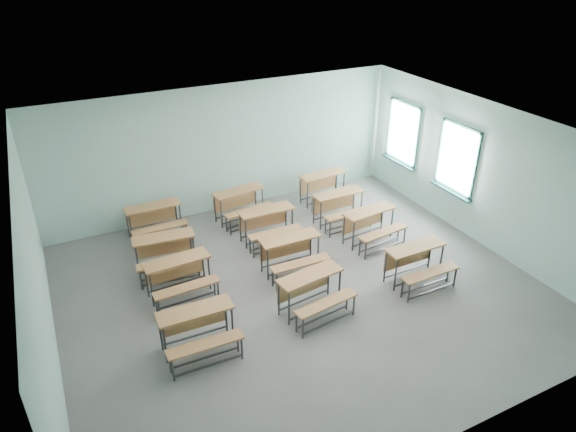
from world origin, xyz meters
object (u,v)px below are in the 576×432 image
object	(u,v)px
desk_unit_r1c2	(372,222)
desk_unit_r3c0	(155,217)
desk_unit_r2c1	(268,221)
desk_unit_r2c2	(340,204)
desk_unit_r0c1	(313,289)
desk_unit_r0c0	(198,326)
desk_unit_r2c0	(165,250)
desk_unit_r3c1	(241,201)
desk_unit_r1c0	(180,273)
desk_unit_r0c2	(418,260)
desk_unit_r3c2	(325,184)
desk_unit_r1c1	(292,250)

from	to	relation	value
desk_unit_r1c2	desk_unit_r3c0	bearing A→B (deg)	144.38
desk_unit_r1c2	desk_unit_r2c1	world-z (taller)	same
desk_unit_r2c2	desk_unit_r0c1	bearing A→B (deg)	-130.21
desk_unit_r0c0	desk_unit_r2c0	world-z (taller)	same
desk_unit_r2c1	desk_unit_r3c0	world-z (taller)	same
desk_unit_r2c2	desk_unit_r3c1	size ratio (longest dim) A/B	0.93
desk_unit_r1c0	desk_unit_r2c1	size ratio (longest dim) A/B	1.02
desk_unit_r0c2	desk_unit_r0c0	bearing A→B (deg)	178.98
desk_unit_r1c0	desk_unit_r0c1	bearing A→B (deg)	-39.93
desk_unit_r2c0	desk_unit_r0c1	bearing A→B (deg)	-44.56
desk_unit_r2c1	desk_unit_r3c2	size ratio (longest dim) A/B	0.96
desk_unit_r0c1	desk_unit_r2c0	xyz separation A→B (m)	(-2.07, 2.54, 0.00)
desk_unit_r0c1	desk_unit_r2c1	size ratio (longest dim) A/B	1.07
desk_unit_r0c1	desk_unit_r1c1	bearing A→B (deg)	72.06
desk_unit_r1c1	desk_unit_r3c2	bearing A→B (deg)	49.59
desk_unit_r1c1	desk_unit_r3c2	world-z (taller)	same
desk_unit_r1c2	desk_unit_r2c0	xyz separation A→B (m)	(-4.47, 0.94, 0.00)
desk_unit_r3c0	desk_unit_r3c1	size ratio (longest dim) A/B	0.94
desk_unit_r0c0	desk_unit_r0c1	bearing A→B (deg)	2.49
desk_unit_r2c2	desk_unit_r3c0	size ratio (longest dim) A/B	0.99
desk_unit_r3c1	desk_unit_r3c2	bearing A→B (deg)	-9.00
desk_unit_r0c1	desk_unit_r3c0	world-z (taller)	same
desk_unit_r0c0	desk_unit_r1c1	size ratio (longest dim) A/B	1.00
desk_unit_r0c0	desk_unit_r2c0	xyz separation A→B (m)	(0.13, 2.58, 0.00)
desk_unit_r2c1	desk_unit_r1c2	bearing A→B (deg)	-26.53
desk_unit_r0c2	desk_unit_r1c1	xyz separation A→B (m)	(-2.08, 1.42, 0.00)
desk_unit_r3c0	desk_unit_r3c2	size ratio (longest dim) A/B	0.97
desk_unit_r0c2	desk_unit_r2c1	xyz separation A→B (m)	(-2.01, 2.76, 0.00)
desk_unit_r0c0	desk_unit_r2c2	size ratio (longest dim) A/B	1.01
desk_unit_r0c2	desk_unit_r3c1	xyz separation A→B (m)	(-2.19, 3.97, 0.00)
desk_unit_r2c0	desk_unit_r2c2	size ratio (longest dim) A/B	1.06
desk_unit_r0c0	desk_unit_r2c2	xyz separation A→B (m)	(4.44, 2.73, 0.00)
desk_unit_r2c1	desk_unit_r2c2	size ratio (longest dim) A/B	1.00
desk_unit_r1c2	desk_unit_r3c1	bearing A→B (deg)	128.06
desk_unit_r0c0	desk_unit_r3c2	size ratio (longest dim) A/B	0.97
desk_unit_r0c2	desk_unit_r2c1	distance (m)	3.41
desk_unit_r2c0	desk_unit_r3c2	size ratio (longest dim) A/B	1.02
desk_unit_r0c0	desk_unit_r2c0	distance (m)	2.59
desk_unit_r2c2	desk_unit_r3c0	xyz separation A→B (m)	(-4.17, 1.32, 0.00)
desk_unit_r1c2	desk_unit_r2c0	distance (m)	4.57
desk_unit_r1c0	desk_unit_r2c0	size ratio (longest dim) A/B	0.96
desk_unit_r0c1	desk_unit_r1c1	xyz separation A→B (m)	(0.25, 1.34, 0.00)
desk_unit_r2c2	desk_unit_r1c2	bearing A→B (deg)	-81.98
desk_unit_r0c2	desk_unit_r3c1	distance (m)	4.54
desk_unit_r2c1	desk_unit_r3c2	bearing A→B (deg)	29.13
desk_unit_r1c0	desk_unit_r2c1	xyz separation A→B (m)	(2.37, 1.11, 0.00)
desk_unit_r2c2	desk_unit_r3c2	distance (m)	1.17
desk_unit_r2c0	desk_unit_r2c2	bearing A→B (deg)	8.19
desk_unit_r0c0	desk_unit_r0c1	world-z (taller)	same
desk_unit_r3c1	desk_unit_r3c2	xyz separation A→B (m)	(2.32, -0.06, 0.00)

